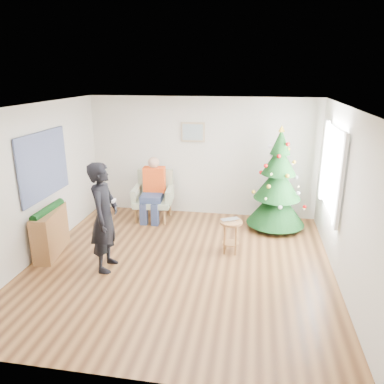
% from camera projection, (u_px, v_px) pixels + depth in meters
% --- Properties ---
extents(floor, '(5.00, 5.00, 0.00)m').
position_uv_depth(floor, '(180.00, 265.00, 6.29)').
color(floor, brown).
rests_on(floor, ground).
extents(ceiling, '(5.00, 5.00, 0.00)m').
position_uv_depth(ceiling, '(178.00, 107.00, 5.49)').
color(ceiling, white).
rests_on(ceiling, wall_back).
extents(wall_back, '(5.00, 0.00, 5.00)m').
position_uv_depth(wall_back, '(202.00, 157.00, 8.23)').
color(wall_back, silver).
rests_on(wall_back, floor).
extents(wall_front, '(5.00, 0.00, 5.00)m').
position_uv_depth(wall_front, '(127.00, 270.00, 3.54)').
color(wall_front, silver).
rests_on(wall_front, floor).
extents(wall_left, '(0.00, 5.00, 5.00)m').
position_uv_depth(wall_left, '(34.00, 184.00, 6.29)').
color(wall_left, silver).
rests_on(wall_left, floor).
extents(wall_right, '(0.00, 5.00, 5.00)m').
position_uv_depth(wall_right, '(346.00, 200.00, 5.49)').
color(wall_right, silver).
rests_on(wall_right, floor).
extents(window_panel, '(0.04, 1.30, 1.40)m').
position_uv_depth(window_panel, '(333.00, 170.00, 6.37)').
color(window_panel, white).
rests_on(window_panel, wall_right).
extents(curtains, '(0.05, 1.75, 1.50)m').
position_uv_depth(curtains, '(331.00, 170.00, 6.37)').
color(curtains, white).
rests_on(curtains, wall_right).
extents(christmas_tree, '(1.17, 1.17, 2.12)m').
position_uv_depth(christmas_tree, '(278.00, 184.00, 7.48)').
color(christmas_tree, '#3F2816').
rests_on(christmas_tree, floor).
extents(stool, '(0.40, 0.40, 0.60)m').
position_uv_depth(stool, '(231.00, 236.00, 6.63)').
color(stool, brown).
rests_on(stool, floor).
extents(laptop, '(0.39, 0.34, 0.03)m').
position_uv_depth(laptop, '(231.00, 220.00, 6.54)').
color(laptop, silver).
rests_on(laptop, stool).
extents(armchair, '(0.88, 0.81, 1.04)m').
position_uv_depth(armchair, '(154.00, 201.00, 8.18)').
color(armchair, '#9EAB8A').
rests_on(armchair, floor).
extents(seated_person, '(0.48, 0.68, 1.36)m').
position_uv_depth(seated_person, '(153.00, 188.00, 8.02)').
color(seated_person, navy).
rests_on(seated_person, armchair).
extents(standing_man, '(0.46, 0.67, 1.79)m').
position_uv_depth(standing_man, '(104.00, 217.00, 5.93)').
color(standing_man, black).
rests_on(standing_man, floor).
extents(game_controller, '(0.04, 0.13, 0.04)m').
position_uv_depth(game_controller, '(114.00, 201.00, 5.78)').
color(game_controller, white).
rests_on(game_controller, standing_man).
extents(console, '(0.45, 1.03, 0.80)m').
position_uv_depth(console, '(50.00, 232.00, 6.57)').
color(console, brown).
rests_on(console, floor).
extents(garland, '(0.14, 0.90, 0.14)m').
position_uv_depth(garland, '(48.00, 210.00, 6.44)').
color(garland, black).
rests_on(garland, console).
extents(tapestry, '(0.03, 1.50, 1.15)m').
position_uv_depth(tapestry, '(44.00, 165.00, 6.48)').
color(tapestry, black).
rests_on(tapestry, wall_left).
extents(framed_picture, '(0.52, 0.05, 0.42)m').
position_uv_depth(framed_picture, '(193.00, 132.00, 8.06)').
color(framed_picture, tan).
rests_on(framed_picture, wall_back).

